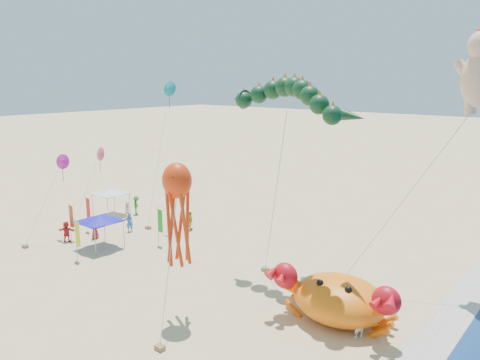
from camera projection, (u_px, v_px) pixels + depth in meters
The scene contains 10 objects.
ground at pixel (244, 284), 31.10m from camera, with size 320.00×320.00×0.00m, color #D1B784.
foam_strip at pixel (428, 349), 23.64m from camera, with size 320.00×320.00×0.00m, color silver.
crab_inflatable at pixel (338, 298), 26.10m from camera, with size 7.24×5.04×3.17m.
dragon_kite at pixel (285, 103), 28.43m from camera, with size 10.69×4.28×13.14m.
octopus_kite at pixel (178, 206), 25.75m from camera, with size 2.98×4.15×8.95m.
canopy_blue at pixel (99, 219), 37.36m from camera, with size 3.19×3.19×2.71m.
canopy_white at pixel (110, 192), 46.41m from camera, with size 3.09×3.09×2.71m.
feather_flags at pixel (99, 220), 38.40m from camera, with size 8.32×6.13×3.20m.
beachgoers at pixel (141, 227), 40.23m from camera, with size 28.60×10.24×1.86m.
small_kites at pixel (109, 145), 41.64m from camera, with size 8.18×11.20×13.23m.
Camera 1 is at (18.19, -22.50, 13.36)m, focal length 35.00 mm.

